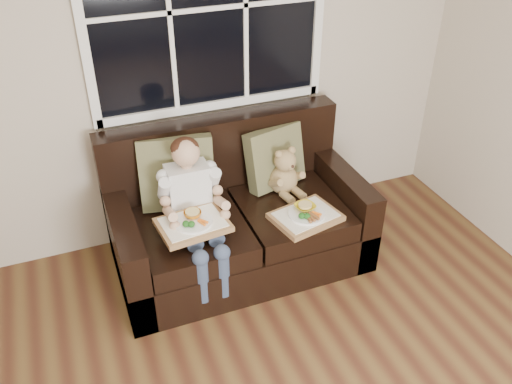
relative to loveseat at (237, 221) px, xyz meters
name	(u,v)px	position (x,y,z in m)	size (l,w,h in m)	color
room_walls	(348,286)	(-0.39, -2.02, 1.28)	(4.52, 5.02, 2.71)	#C1B2A0
window_back	(208,8)	(0.00, 0.46, 1.34)	(1.62, 0.04, 1.37)	black
loveseat	(237,221)	(0.00, 0.00, 0.00)	(1.70, 0.92, 0.96)	black
pillow_left	(177,173)	(-0.36, 0.15, 0.38)	(0.52, 0.32, 0.50)	#696541
pillow_right	(275,157)	(0.35, 0.15, 0.36)	(0.46, 0.30, 0.44)	#696541
child	(193,199)	(-0.33, -0.12, 0.34)	(0.39, 0.60, 0.88)	silver
teddy_bear	(285,175)	(0.37, 0.02, 0.28)	(0.23, 0.28, 0.36)	tan
tray_left	(193,223)	(-0.37, -0.27, 0.27)	(0.45, 0.36, 0.10)	#986A44
tray_right	(306,215)	(0.37, -0.33, 0.17)	(0.48, 0.40, 0.10)	#986A44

